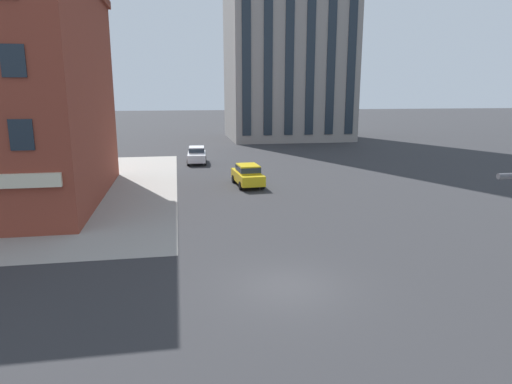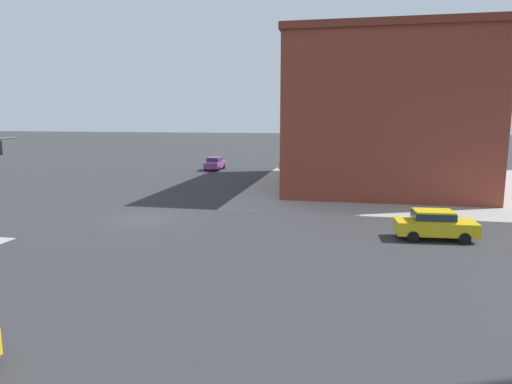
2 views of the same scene
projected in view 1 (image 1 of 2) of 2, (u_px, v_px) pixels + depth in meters
The scene contains 3 objects.
ground_plane at pixel (286, 287), 16.98m from camera, with size 320.00×320.00×0.00m, color #2D2D30.
car_main_northbound_near at pixel (197, 154), 45.71m from camera, with size 2.08×4.49×1.68m.
car_main_southbound_far at pixel (248, 174), 34.78m from camera, with size 2.12×4.51×1.68m.
Camera 1 is at (-3.84, -15.36, 7.19)m, focal length 31.70 mm.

